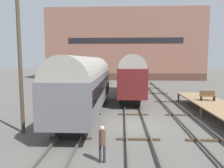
{
  "coord_description": "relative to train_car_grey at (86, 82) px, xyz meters",
  "views": [
    {
      "loc": [
        -1.02,
        -15.79,
        4.85
      ],
      "look_at": [
        -2.07,
        7.73,
        2.2
      ],
      "focal_mm": 35.0,
      "sensor_mm": 36.0,
      "label": 1
    }
  ],
  "objects": [
    {
      "name": "track_middle",
      "position": [
        4.15,
        -3.28,
        -2.74
      ],
      "size": [
        2.6,
        60.0,
        0.26
      ],
      "color": "#4C4742",
      "rests_on": "ground"
    },
    {
      "name": "station_platform",
      "position": [
        11.18,
        -0.96,
        -1.93
      ],
      "size": [
        3.15,
        14.92,
        1.03
      ],
      "color": "#8C704C",
      "rests_on": "ground"
    },
    {
      "name": "utility_pole",
      "position": [
        -3.41,
        -5.26,
        2.28
      ],
      "size": [
        1.8,
        0.24,
        10.0
      ],
      "color": "#473828",
      "rests_on": "ground"
    },
    {
      "name": "train_car_maroon",
      "position": [
        4.15,
        8.92,
        0.17
      ],
      "size": [
        2.97,
        15.11,
        5.36
      ],
      "color": "black",
      "rests_on": "ground"
    },
    {
      "name": "track_right",
      "position": [
        8.29,
        -3.28,
        -2.74
      ],
      "size": [
        2.6,
        60.0,
        0.26
      ],
      "color": "#4C4742",
      "rests_on": "ground"
    },
    {
      "name": "bench",
      "position": [
        11.16,
        1.48,
        -1.37
      ],
      "size": [
        1.4,
        0.4,
        0.91
      ],
      "color": "brown",
      "rests_on": "station_platform"
    },
    {
      "name": "person_worker",
      "position": [
        2.23,
        -9.26,
        -1.8
      ],
      "size": [
        0.32,
        0.32,
        1.8
      ],
      "color": "#282833",
      "rests_on": "ground"
    },
    {
      "name": "ground_plane",
      "position": [
        4.15,
        -3.28,
        -2.88
      ],
      "size": [
        200.0,
        200.0,
        0.0
      ],
      "primitive_type": "plane",
      "color": "#56544F"
    },
    {
      "name": "train_car_grey",
      "position": [
        0.0,
        0.0,
        0.0
      ],
      "size": [
        3.09,
        16.1,
        5.11
      ],
      "color": "black",
      "rests_on": "ground"
    },
    {
      "name": "warehouse_building",
      "position": [
        3.9,
        37.94,
        5.47
      ],
      "size": [
        37.35,
        12.98,
        16.71
      ],
      "color": "#4F342A",
      "rests_on": "ground"
    },
    {
      "name": "track_left",
      "position": [
        -0.0,
        -3.28,
        -2.74
      ],
      "size": [
        2.6,
        60.0,
        0.26
      ],
      "color": "#4C4742",
      "rests_on": "ground"
    }
  ]
}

